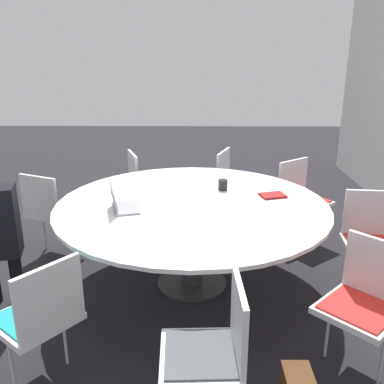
# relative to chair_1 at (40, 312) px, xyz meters

# --- Properties ---
(ground_plane) EXTENTS (16.00, 16.00, 0.00)m
(ground_plane) POSITION_rel_chair_1_xyz_m (-1.20, 0.87, -0.52)
(ground_plane) COLOR black
(conference_table) EXTENTS (2.25, 2.25, 0.76)m
(conference_table) POSITION_rel_chair_1_xyz_m (-1.20, 0.87, 0.15)
(conference_table) COLOR #333333
(conference_table) RESTS_ON ground_plane
(chair_1) EXTENTS (0.61, 0.60, 0.86)m
(chair_1) POSITION_rel_chair_1_xyz_m (0.00, 0.00, 0.00)
(chair_1) COLOR silver
(chair_1) RESTS_ON ground_plane
(chair_2) EXTENTS (0.46, 0.44, 0.86)m
(chair_2) POSITION_rel_chair_1_xyz_m (0.28, 1.00, 0.00)
(chair_2) COLOR silver
(chair_2) RESTS_ON ground_plane
(chair_3) EXTENTS (0.61, 0.61, 0.86)m
(chair_3) POSITION_rel_chair_1_xyz_m (-0.19, 1.96, 0.00)
(chair_3) COLOR silver
(chair_3) RESTS_ON ground_plane
(chair_4) EXTENTS (0.46, 0.48, 0.86)m
(chair_4) POSITION_rel_chair_1_xyz_m (-1.11, 2.35, 0.00)
(chair_4) COLOR silver
(chair_4) RESTS_ON ground_plane
(chair_5) EXTENTS (0.60, 0.60, 0.86)m
(chair_5) POSITION_rel_chair_1_xyz_m (-2.14, 2.01, 0.00)
(chair_5) COLOR silver
(chair_5) RESTS_ON ground_plane
(chair_6) EXTENTS (0.56, 0.55, 0.86)m
(chair_6) POSITION_rel_chair_1_xyz_m (-2.60, 1.34, 0.00)
(chair_6) COLOR silver
(chair_6) RESTS_ON ground_plane
(chair_7) EXTENTS (0.56, 0.54, 0.86)m
(chair_7) POSITION_rel_chair_1_xyz_m (-2.57, 0.31, 0.00)
(chair_7) COLOR silver
(chair_7) RESTS_ON ground_plane
(chair_8) EXTENTS (0.56, 0.57, 0.86)m
(chair_8) POSITION_rel_chair_1_xyz_m (-1.73, -0.51, 0.00)
(chair_8) COLOR silver
(chair_8) RESTS_ON ground_plane
(laptop) EXTENTS (0.35, 0.29, 0.21)m
(laptop) POSITION_rel_chair_1_xyz_m (-1.05, 0.31, 0.30)
(laptop) COLOR #99999E
(laptop) RESTS_ON conference_table
(spiral_notebook) EXTENTS (0.20, 0.24, 0.02)m
(spiral_notebook) POSITION_rel_chair_1_xyz_m (-1.38, 1.57, 0.25)
(spiral_notebook) COLOR maroon
(spiral_notebook) RESTS_ON conference_table
(coffee_cup) EXTENTS (0.08, 0.08, 0.10)m
(coffee_cup) POSITION_rel_chair_1_xyz_m (-1.55, 1.15, 0.29)
(coffee_cup) COLOR black
(coffee_cup) RESTS_ON conference_table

